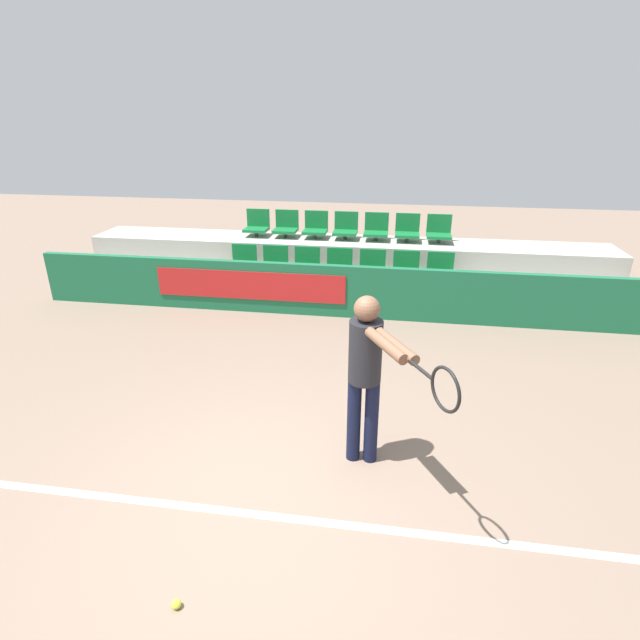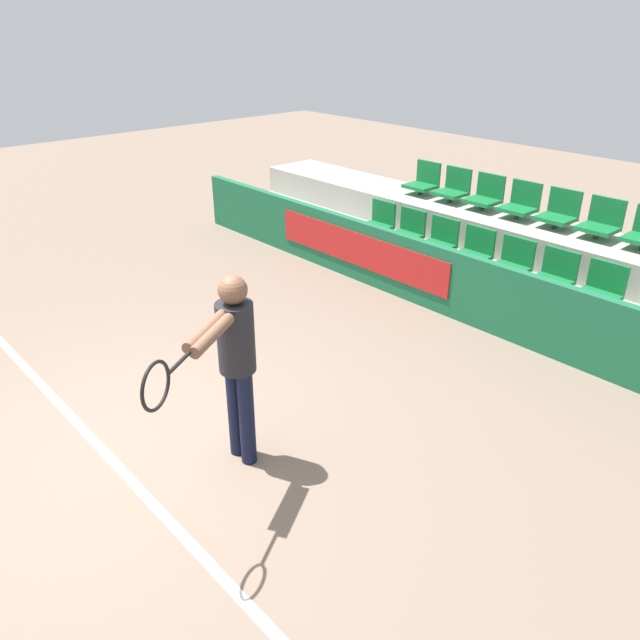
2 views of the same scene
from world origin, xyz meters
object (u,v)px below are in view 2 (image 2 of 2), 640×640
stadium_chair_3 (474,250)px  stadium_chair_7 (424,181)px  stadium_chair_1 (408,230)px  stadium_chair_12 (601,222)px  stadium_chair_4 (512,262)px  stadium_chair_8 (453,188)px  stadium_chair_0 (378,221)px  stadium_chair_10 (521,203)px  stadium_chair_6 (601,289)px  stadium_chair_5 (554,275)px  stadium_chair_11 (559,212)px  stadium_chair_2 (439,240)px  tennis_player (233,356)px  stadium_chair_9 (486,195)px

stadium_chair_3 → stadium_chair_7: bearing=149.8°
stadium_chair_1 → stadium_chair_12: size_ratio=1.00×
stadium_chair_4 → stadium_chair_8: bearing=149.8°
stadium_chair_0 → stadium_chair_10: bearing=30.2°
stadium_chair_3 → stadium_chair_1: bearing=180.0°
stadium_chair_3 → stadium_chair_6: 1.71m
stadium_chair_0 → stadium_chair_3: 1.71m
stadium_chair_7 → stadium_chair_12: 2.84m
stadium_chair_3 → stadium_chair_5: size_ratio=1.00×
stadium_chair_0 → stadium_chair_7: stadium_chair_7 is taller
stadium_chair_11 → stadium_chair_2: bearing=-138.8°
stadium_chair_7 → stadium_chair_10: same height
stadium_chair_1 → stadium_chair_5: same height
stadium_chair_6 → stadium_chair_11: (-1.14, 0.99, 0.44)m
tennis_player → stadium_chair_3: bearing=69.1°
stadium_chair_3 → stadium_chair_9: bearing=119.8°
stadium_chair_11 → stadium_chair_4: bearing=-90.0°
stadium_chair_11 → stadium_chair_1: bearing=-149.8°
stadium_chair_6 → stadium_chair_8: stadium_chair_8 is taller
stadium_chair_3 → stadium_chair_11: 1.23m
stadium_chair_3 → stadium_chair_7: stadium_chair_7 is taller
stadium_chair_3 → stadium_chair_10: (0.00, 0.99, 0.44)m
stadium_chair_5 → stadium_chair_10: stadium_chair_10 is taller
stadium_chair_5 → stadium_chair_2: bearing=180.0°
stadium_chair_6 → stadium_chair_7: stadium_chair_7 is taller
stadium_chair_0 → stadium_chair_8: bearing=60.2°
stadium_chair_7 → tennis_player: (2.48, -5.31, -0.06)m
stadium_chair_6 → stadium_chair_9: size_ratio=1.00×
stadium_chair_3 → stadium_chair_12: (1.14, 0.99, 0.44)m
stadium_chair_6 → stadium_chair_1: bearing=180.0°
stadium_chair_6 → stadium_chair_10: (-1.71, 0.99, 0.44)m
stadium_chair_2 → tennis_player: size_ratio=0.29×
tennis_player → stadium_chair_2: bearing=76.2°
stadium_chair_0 → stadium_chair_6: 3.41m
stadium_chair_3 → stadium_chair_5: same height
stadium_chair_7 → stadium_chair_0: bearing=-90.0°
stadium_chair_7 → stadium_chair_9: 1.14m
stadium_chair_7 → stadium_chair_1: bearing=-60.2°
stadium_chair_9 → stadium_chair_3: bearing=-60.2°
stadium_chair_2 → tennis_player: bearing=-72.8°
stadium_chair_0 → stadium_chair_5: 2.84m
stadium_chair_3 → stadium_chair_4: bearing=0.0°
stadium_chair_3 → stadium_chair_7: 2.02m
stadium_chair_6 → stadium_chair_4: bearing=180.0°
stadium_chair_1 → tennis_player: tennis_player is taller
stadium_chair_1 → stadium_chair_4: same height
stadium_chair_0 → stadium_chair_6: size_ratio=1.00×
stadium_chair_5 → stadium_chair_8: (-2.27, 0.99, 0.44)m
stadium_chair_7 → stadium_chair_9: size_ratio=1.00×
stadium_chair_12 → tennis_player: (-0.37, -5.31, -0.06)m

